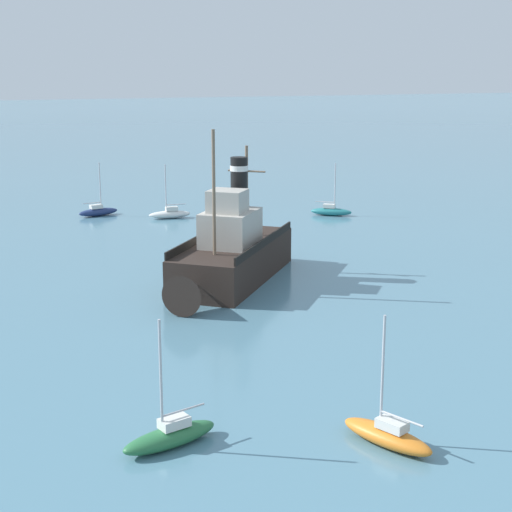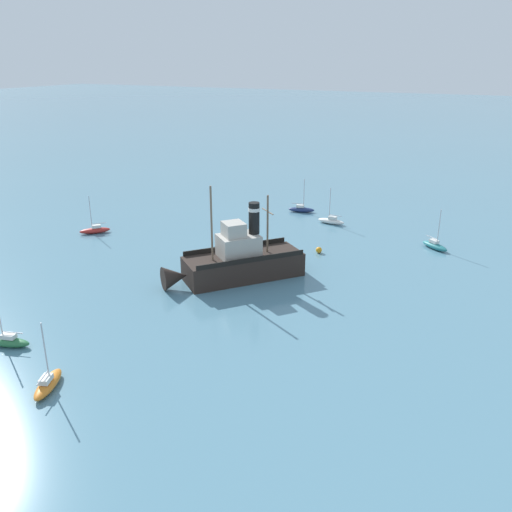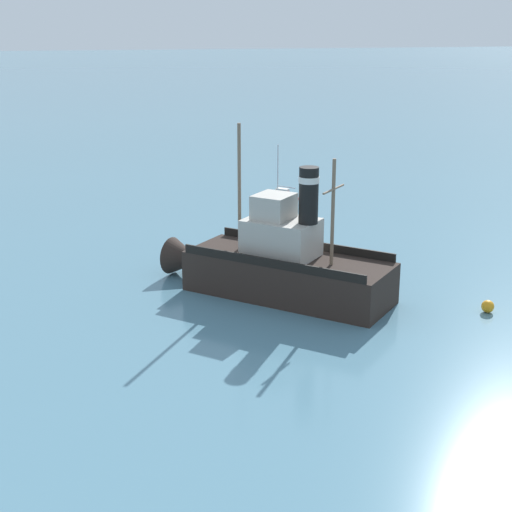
% 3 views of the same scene
% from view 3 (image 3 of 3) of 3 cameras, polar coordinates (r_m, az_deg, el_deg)
% --- Properties ---
extents(ground_plane, '(600.00, 600.00, 0.00)m').
position_cam_3_polar(ground_plane, '(47.04, 2.60, -2.50)').
color(ground_plane, teal).
extents(old_tugboat, '(11.91, 13.15, 9.90)m').
position_cam_3_polar(old_tugboat, '(45.72, 1.70, -0.66)').
color(old_tugboat, '#2D231E').
rests_on(old_tugboat, ground).
extents(sailboat_red, '(3.45, 3.48, 4.90)m').
position_cam_3_polar(sailboat_red, '(69.30, 1.80, 4.43)').
color(sailboat_red, '#B22823').
rests_on(sailboat_red, ground).
extents(mooring_buoy, '(0.71, 0.71, 0.71)m').
position_cam_3_polar(mooring_buoy, '(45.36, 16.50, -3.53)').
color(mooring_buoy, orange).
rests_on(mooring_buoy, ground).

